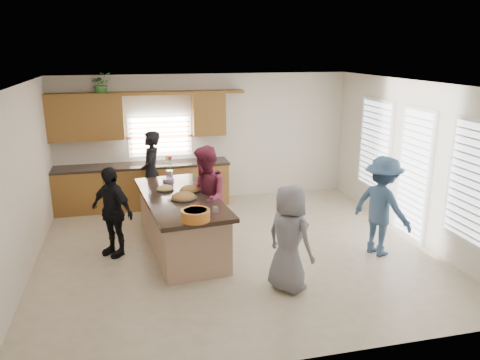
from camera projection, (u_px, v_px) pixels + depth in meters
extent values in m
plane|color=beige|center=(236.00, 250.00, 7.99)|extent=(6.50, 6.50, 0.00)
cube|color=silver|center=(205.00, 138.00, 10.41)|extent=(6.50, 0.02, 2.80)
cube|color=silver|center=(301.00, 244.00, 4.80)|extent=(6.50, 0.02, 2.80)
cube|color=silver|center=(21.00, 184.00, 6.88)|extent=(0.02, 6.00, 2.80)
cube|color=silver|center=(413.00, 160.00, 8.33)|extent=(0.02, 6.00, 2.80)
cube|color=white|center=(235.00, 84.00, 7.22)|extent=(6.50, 6.00, 0.02)
cube|color=brown|center=(143.00, 187.00, 10.06)|extent=(3.65, 0.62, 0.90)
cube|color=black|center=(142.00, 165.00, 9.93)|extent=(3.70, 0.65, 0.05)
cube|color=brown|center=(85.00, 118.00, 9.54)|extent=(1.50, 0.36, 0.90)
cube|color=brown|center=(209.00, 114.00, 10.11)|extent=(0.70, 0.36, 0.90)
cube|color=brown|center=(148.00, 93.00, 9.69)|extent=(4.05, 0.40, 0.06)
cube|color=brown|center=(160.00, 137.00, 10.13)|extent=(1.35, 0.08, 0.85)
cube|color=white|center=(375.00, 145.00, 9.54)|extent=(0.06, 1.10, 1.75)
cube|color=white|center=(413.00, 174.00, 8.30)|extent=(0.06, 0.85, 2.25)
cube|color=white|center=(475.00, 184.00, 6.82)|extent=(0.06, 1.10, 1.75)
cube|color=tan|center=(181.00, 224.00, 7.95)|extent=(1.27, 2.60, 0.88)
cube|color=black|center=(180.00, 198.00, 7.82)|extent=(1.44, 2.81, 0.07)
cube|color=black|center=(182.00, 246.00, 8.06)|extent=(1.18, 2.51, 0.08)
cylinder|color=black|center=(184.00, 198.00, 7.65)|extent=(0.44, 0.44, 0.02)
ellipsoid|color=#AA6F35|center=(184.00, 197.00, 7.65)|extent=(0.40, 0.40, 0.18)
cylinder|color=black|center=(190.00, 191.00, 8.06)|extent=(0.37, 0.37, 0.02)
ellipsoid|color=#AA6F35|center=(190.00, 190.00, 8.06)|extent=(0.33, 0.33, 0.15)
cylinder|color=black|center=(165.00, 190.00, 8.12)|extent=(0.31, 0.31, 0.02)
ellipsoid|color=tan|center=(165.00, 189.00, 8.11)|extent=(0.28, 0.28, 0.13)
cylinder|color=orange|center=(195.00, 215.00, 6.69)|extent=(0.42, 0.42, 0.16)
cylinder|color=#F3ECC1|center=(195.00, 211.00, 6.67)|extent=(0.34, 0.34, 0.04)
cylinder|color=white|center=(215.00, 210.00, 7.01)|extent=(0.09, 0.09, 0.10)
cylinder|color=#A27FB8|center=(168.00, 180.00, 8.68)|extent=(0.21, 0.21, 0.05)
cylinder|color=silver|center=(170.00, 175.00, 8.75)|extent=(0.13, 0.13, 0.18)
imported|color=#3E7F33|center=(101.00, 84.00, 9.43)|extent=(0.48, 0.44, 0.47)
imported|color=black|center=(152.00, 173.00, 9.57)|extent=(0.50, 0.69, 1.73)
imported|color=maroon|center=(205.00, 198.00, 7.92)|extent=(0.67, 0.86, 1.77)
imported|color=black|center=(112.00, 211.00, 7.65)|extent=(0.88, 0.89, 1.51)
imported|color=#314C6C|center=(382.00, 206.00, 7.66)|extent=(1.01, 1.24, 1.67)
imported|color=slate|center=(289.00, 238.00, 6.52)|extent=(0.81, 0.90, 1.55)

